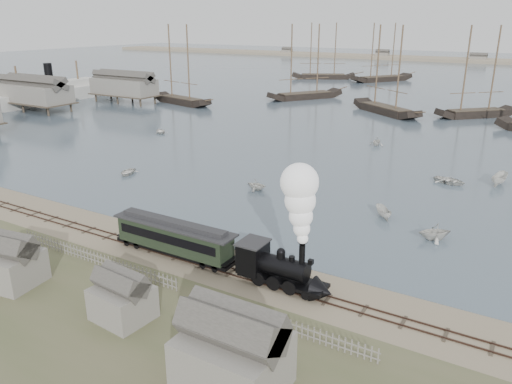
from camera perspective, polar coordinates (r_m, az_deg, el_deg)
The scene contains 27 objects.
ground at distance 48.39m, azimuth -6.45°, elevation -6.71°, with size 600.00×600.00×0.00m, color gray.
harbor_water at distance 207.23m, azimuth 23.68°, elevation 11.79°, with size 600.00×336.00×0.06m, color #435160.
rail_track at distance 46.97m, azimuth -7.93°, elevation -7.56°, with size 120.00×1.80×0.16m.
picket_fence_west at distance 47.94m, azimuth -17.86°, elevation -7.84°, with size 19.00×0.10×1.20m, color gray, non-canonical shape.
picket_fence_east at distance 37.00m, azimuth 2.43°, elevation -15.47°, with size 15.00×0.10×1.20m, color gray, non-canonical shape.
shed_left at distance 47.44m, azimuth -26.16°, elevation -9.28°, with size 5.00×4.00×4.10m, color gray, non-canonical shape.
shed_mid at distance 39.45m, azimuth -14.84°, elevation -13.75°, with size 4.00×3.50×3.60m, color gray, non-canonical shape.
western_wharf at distance 127.99m, azimuth -23.51°, elevation 9.99°, with size 36.00×56.00×8.00m, color gray, non-canonical shape.
far_spit at distance 286.45m, azimuth 26.01°, elevation 13.09°, with size 500.00×20.00×1.80m, color tan.
locomotive at distance 39.58m, azimuth 4.27°, elevation -5.15°, with size 8.30×3.10×10.34m.
passenger_coach at distance 46.93m, azimuth -9.34°, elevation -5.04°, with size 12.79×2.47×3.11m.
beached_dinghy at distance 51.52m, azimuth -10.29°, elevation -4.79°, with size 3.62×2.58×0.75m, color silver.
steamship at distance 145.99m, azimuth -22.50°, elevation 11.48°, with size 45.94×7.66×10.05m, color silver, non-canonical shape.
rowboat_0 at distance 73.37m, azimuth -14.49°, elevation 2.22°, with size 3.35×2.39×0.69m, color silver.
rowboat_1 at distance 64.45m, azimuth 0.06°, elevation 0.86°, with size 2.73×2.36×1.44m, color silver.
rowboat_2 at distance 57.28m, azimuth 14.32°, elevation -2.29°, with size 3.07×1.16×1.19m, color silver.
rowboat_3 at distance 71.93m, azimuth 21.26°, elevation 1.24°, with size 4.16×2.97×0.86m, color silver.
rowboat_4 at distance 53.08m, azimuth 19.75°, elevation -4.26°, with size 3.34×2.89×1.76m, color silver.
rowboat_5 at distance 73.96m, azimuth 26.03°, elevation 1.34°, with size 4.03×1.52×1.56m, color silver.
rowboat_6 at distance 99.43m, azimuth -10.87°, elevation 6.86°, with size 3.44×2.45×0.71m, color silver.
rowboat_7 at distance 90.12m, azimuth 13.62°, elevation 5.67°, with size 2.88×2.48×1.51m, color silver.
schooner_0 at distance 132.34m, azimuth -8.68°, elevation 14.20°, with size 19.66×4.54×20.00m, color black, non-canonical shape.
schooner_1 at distance 140.52m, azimuth 5.75°, elevation 14.59°, with size 21.92×5.06×20.00m, color black, non-canonical shape.
schooner_2 at distance 120.98m, azimuth 14.95°, elevation 13.34°, with size 21.08×4.87×20.00m, color black, non-canonical shape.
schooner_3 at distance 122.91m, azimuth 24.37°, elevation 12.40°, with size 18.77×4.33×20.00m, color black, non-canonical shape.
schooner_6 at distance 190.49m, azimuth 7.81°, elevation 15.69°, with size 22.97×5.30×20.00m, color black, non-canonical shape.
schooner_7 at distance 186.90m, azimuth 14.41°, elevation 15.23°, with size 23.89×5.51×20.00m, color black, non-canonical shape.
Camera 1 is at (26.74, -34.42, 21.01)m, focal length 35.00 mm.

